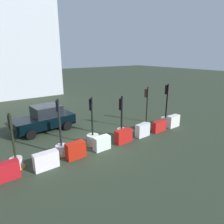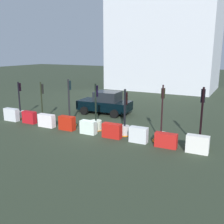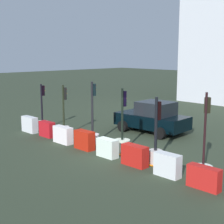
# 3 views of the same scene
# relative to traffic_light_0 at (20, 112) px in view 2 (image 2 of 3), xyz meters

# --- Properties ---
(ground_plane) EXTENTS (120.00, 120.00, 0.00)m
(ground_plane) POSITION_rel_traffic_light_0_xyz_m (6.43, -0.00, -0.43)
(ground_plane) COLOR #2C3727
(traffic_light_0) EXTENTS (0.88, 0.88, 2.67)m
(traffic_light_0) POSITION_rel_traffic_light_0_xyz_m (0.00, 0.00, 0.00)
(traffic_light_0) COLOR silver
(traffic_light_0) RESTS_ON ground_plane
(traffic_light_1) EXTENTS (0.75, 0.75, 2.77)m
(traffic_light_1) POSITION_rel_traffic_light_0_xyz_m (2.14, 0.02, 0.05)
(traffic_light_1) COLOR silver
(traffic_light_1) RESTS_ON ground_plane
(traffic_light_2) EXTENTS (0.93, 0.93, 3.08)m
(traffic_light_2) POSITION_rel_traffic_light_0_xyz_m (4.43, 0.09, 0.04)
(traffic_light_2) COLOR silver
(traffic_light_2) RESTS_ON ground_plane
(traffic_light_3) EXTENTS (1.00, 1.00, 2.90)m
(traffic_light_3) POSITION_rel_traffic_light_0_xyz_m (6.43, 0.15, 0.00)
(traffic_light_3) COLOR beige
(traffic_light_3) RESTS_ON ground_plane
(traffic_light_4) EXTENTS (0.75, 0.75, 2.73)m
(traffic_light_4) POSITION_rel_traffic_light_0_xyz_m (8.50, -0.01, 0.12)
(traffic_light_4) COLOR #BAB3AE
(traffic_light_4) RESTS_ON ground_plane
(traffic_light_5) EXTENTS (0.93, 0.93, 3.11)m
(traffic_light_5) POSITION_rel_traffic_light_0_xyz_m (10.71, -0.05, -0.00)
(traffic_light_5) COLOR silver
(traffic_light_5) RESTS_ON ground_plane
(traffic_light_6) EXTENTS (0.92, 0.92, 3.14)m
(traffic_light_6) POSITION_rel_traffic_light_0_xyz_m (12.75, -0.11, 0.05)
(traffic_light_6) COLOR #AAAFA1
(traffic_light_6) RESTS_ON ground_plane
(construction_barrier_0) EXTENTS (1.14, 0.42, 0.88)m
(construction_barrier_0) POSITION_rel_traffic_light_0_xyz_m (0.06, -0.86, 0.02)
(construction_barrier_0) COLOR silver
(construction_barrier_0) RESTS_ON ground_plane
(construction_barrier_1) EXTENTS (1.00, 0.41, 0.82)m
(construction_barrier_1) POSITION_rel_traffic_light_0_xyz_m (1.64, -0.74, -0.01)
(construction_barrier_1) COLOR red
(construction_barrier_1) RESTS_ON ground_plane
(construction_barrier_2) EXTENTS (1.15, 0.44, 0.83)m
(construction_barrier_2) POSITION_rel_traffic_light_0_xyz_m (3.29, -0.86, -0.01)
(construction_barrier_2) COLOR white
(construction_barrier_2) RESTS_ON ground_plane
(construction_barrier_3) EXTENTS (1.03, 0.47, 0.87)m
(construction_barrier_3) POSITION_rel_traffic_light_0_xyz_m (4.86, -0.76, 0.01)
(construction_barrier_3) COLOR #B41D0D
(construction_barrier_3) RESTS_ON ground_plane
(construction_barrier_4) EXTENTS (0.98, 0.46, 0.80)m
(construction_barrier_4) POSITION_rel_traffic_light_0_xyz_m (6.47, -0.79, -0.03)
(construction_barrier_4) COLOR white
(construction_barrier_4) RESTS_ON ground_plane
(construction_barrier_5) EXTENTS (1.12, 0.47, 0.83)m
(construction_barrier_5) POSITION_rel_traffic_light_0_xyz_m (8.06, -0.77, -0.01)
(construction_barrier_5) COLOR red
(construction_barrier_5) RESTS_ON ground_plane
(construction_barrier_6) EXTENTS (1.00, 0.44, 0.85)m
(construction_barrier_6) POSITION_rel_traffic_light_0_xyz_m (9.68, -0.77, -0.00)
(construction_barrier_6) COLOR silver
(construction_barrier_6) RESTS_ON ground_plane
(construction_barrier_7) EXTENTS (1.14, 0.40, 0.76)m
(construction_barrier_7) POSITION_rel_traffic_light_0_xyz_m (11.21, -0.82, -0.04)
(construction_barrier_7) COLOR red
(construction_barrier_7) RESTS_ON ground_plane
(construction_barrier_8) EXTENTS (1.08, 0.46, 0.88)m
(construction_barrier_8) POSITION_rel_traffic_light_0_xyz_m (12.77, -0.81, 0.01)
(construction_barrier_8) COLOR white
(construction_barrier_8) RESTS_ON ground_plane
(car_black_sedan) EXTENTS (4.22, 2.48, 1.76)m
(car_black_sedan) POSITION_rel_traffic_light_0_xyz_m (4.86, 4.14, 0.42)
(car_black_sedan) COLOR black
(car_black_sedan) RESTS_ON ground_plane
(building_main_facade) EXTENTS (13.41, 8.77, 17.66)m
(building_main_facade) POSITION_rel_traffic_light_0_xyz_m (4.57, 19.85, 8.43)
(building_main_facade) COLOR silver
(building_main_facade) RESTS_ON ground_plane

